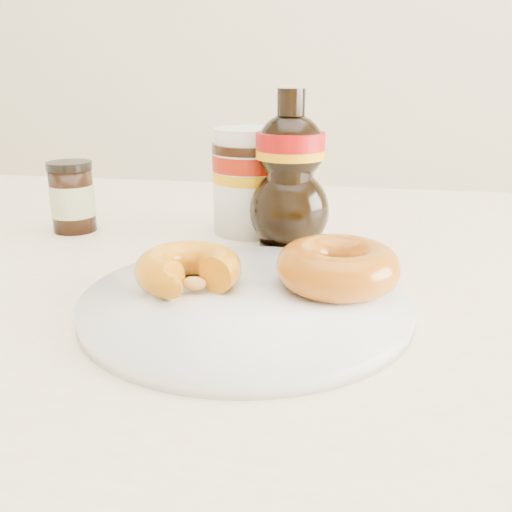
% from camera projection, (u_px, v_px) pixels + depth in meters
% --- Properties ---
extents(dining_table, '(1.40, 0.90, 0.75)m').
position_uv_depth(dining_table, '(260.00, 331.00, 0.66)').
color(dining_table, '#FEF0C1').
rests_on(dining_table, ground).
extents(plate, '(0.29, 0.29, 0.01)m').
position_uv_depth(plate, '(246.00, 302.00, 0.51)').
color(plate, white).
rests_on(plate, dining_table).
extents(donut_bitten, '(0.13, 0.13, 0.03)m').
position_uv_depth(donut_bitten, '(188.00, 269.00, 0.52)').
color(donut_bitten, '#C7680B').
rests_on(donut_bitten, plate).
extents(donut_whole, '(0.15, 0.15, 0.04)m').
position_uv_depth(donut_whole, '(338.00, 266.00, 0.52)').
color(donut_whole, '#9B5A0A').
rests_on(donut_whole, plate).
extents(nutella_jar, '(0.10, 0.10, 0.14)m').
position_uv_depth(nutella_jar, '(250.00, 177.00, 0.73)').
color(nutella_jar, white).
rests_on(nutella_jar, dining_table).
extents(syrup_bottle, '(0.10, 0.08, 0.19)m').
position_uv_depth(syrup_bottle, '(290.00, 171.00, 0.67)').
color(syrup_bottle, black).
rests_on(syrup_bottle, dining_table).
extents(dark_jar, '(0.06, 0.06, 0.09)m').
position_uv_depth(dark_jar, '(72.00, 198.00, 0.75)').
color(dark_jar, black).
rests_on(dark_jar, dining_table).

